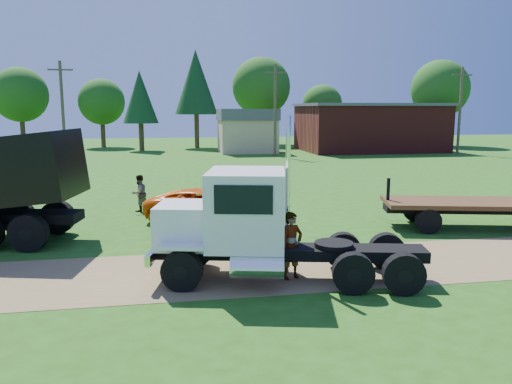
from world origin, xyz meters
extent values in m
plane|color=#244B10|center=(0.00, 0.00, 0.00)|extent=(140.00, 140.00, 0.00)
cube|color=brown|center=(0.00, 0.00, 0.01)|extent=(120.00, 4.20, 0.01)
cube|color=black|center=(-1.27, -0.93, 0.78)|extent=(7.36, 2.52, 0.29)
cylinder|color=black|center=(-4.27, -1.32, 0.54)|extent=(1.12, 0.57, 1.08)
cylinder|color=black|center=(-4.27, -1.32, 0.54)|extent=(0.45, 0.44, 0.38)
cylinder|color=black|center=(-3.80, 0.72, 0.54)|extent=(1.12, 0.57, 1.08)
cylinder|color=black|center=(-3.80, 0.72, 0.54)|extent=(0.45, 0.44, 0.38)
cylinder|color=black|center=(0.03, -2.29, 0.54)|extent=(1.12, 0.57, 1.08)
cylinder|color=black|center=(0.03, -2.29, 0.54)|extent=(0.45, 0.44, 0.38)
cylinder|color=black|center=(0.49, -0.25, 0.54)|extent=(1.12, 0.57, 1.08)
cylinder|color=black|center=(0.49, -0.25, 0.54)|extent=(0.45, 0.44, 0.38)
cylinder|color=black|center=(1.27, -2.57, 0.54)|extent=(1.12, 0.57, 1.08)
cylinder|color=black|center=(1.27, -2.57, 0.54)|extent=(0.45, 0.44, 0.38)
cylinder|color=black|center=(1.73, -0.53, 0.54)|extent=(1.12, 0.57, 1.08)
cylinder|color=black|center=(1.73, -0.53, 0.54)|extent=(0.45, 0.44, 0.38)
cube|color=white|center=(-3.99, -0.31, 1.52)|extent=(2.08, 2.01, 1.17)
cube|color=white|center=(-4.85, -0.12, 1.47)|extent=(0.40, 1.45, 0.98)
cube|color=white|center=(-4.89, -0.11, 0.78)|extent=(0.64, 2.23, 0.29)
cube|color=white|center=(-2.46, -0.66, 2.00)|extent=(2.52, 2.74, 2.05)
cube|color=black|center=(-3.44, -0.43, 2.44)|extent=(0.48, 1.92, 0.83)
cube|color=black|center=(-2.72, -1.81, 2.44)|extent=(1.44, 0.36, 0.73)
cube|color=black|center=(-2.20, 0.50, 2.44)|extent=(1.44, 0.36, 0.73)
cube|color=white|center=(-4.27, -1.32, 1.17)|extent=(1.24, 0.69, 0.10)
cube|color=white|center=(-3.80, 0.72, 1.17)|extent=(1.24, 0.69, 0.10)
cylinder|color=white|center=(-2.38, -1.83, 0.68)|extent=(1.46, 0.87, 0.59)
cylinder|color=white|center=(-1.25, -0.38, 2.25)|extent=(0.16, 0.16, 4.50)
cylinder|color=black|center=(-0.12, -1.18, 1.01)|extent=(1.29, 1.29, 0.12)
cylinder|color=black|center=(-10.19, 5.86, 0.63)|extent=(1.32, 0.62, 1.26)
cylinder|color=black|center=(-10.19, 5.86, 0.63)|extent=(0.51, 0.50, 0.44)
cylinder|color=black|center=(-9.15, 3.22, 0.63)|extent=(1.32, 0.62, 1.26)
cylinder|color=black|center=(-9.15, 3.22, 0.63)|extent=(0.51, 0.50, 0.44)
cylinder|color=black|center=(-8.72, 5.59, 0.63)|extent=(1.32, 0.62, 1.26)
cylinder|color=black|center=(-8.72, 5.59, 0.63)|extent=(0.51, 0.50, 0.44)
cube|color=black|center=(-10.18, 4.63, 2.58)|extent=(5.45, 3.62, 2.79)
imported|color=orange|center=(-3.12, 6.73, 0.67)|extent=(5.34, 3.93, 1.35)
cube|color=#3D2913|center=(7.68, 3.57, 1.01)|extent=(8.04, 4.08, 0.17)
cube|color=black|center=(7.68, 3.57, 0.77)|extent=(7.71, 2.77, 0.24)
cylinder|color=black|center=(5.10, 3.16, 0.48)|extent=(1.00, 0.51, 0.96)
cylinder|color=black|center=(5.58, 5.12, 0.48)|extent=(1.00, 0.51, 0.96)
cube|color=black|center=(4.03, 4.46, 1.49)|extent=(0.14, 0.14, 0.96)
imported|color=#999999|center=(-1.24, -0.90, 0.95)|extent=(0.82, 0.71, 1.89)
imported|color=#999999|center=(-5.90, 9.36, 0.84)|extent=(1.04, 1.02, 1.69)
cube|color=maroon|center=(18.00, 40.00, 2.50)|extent=(15.00, 10.00, 5.00)
cube|color=#505055|center=(18.00, 40.00, 5.15)|extent=(15.40, 10.40, 0.30)
cube|color=tan|center=(4.00, 40.00, 1.80)|extent=(6.00, 5.00, 3.60)
cube|color=#505055|center=(4.00, 40.00, 4.10)|extent=(6.20, 5.40, 1.20)
cylinder|color=#4B3A2A|center=(-14.00, 35.00, 4.50)|extent=(0.28, 0.28, 9.00)
cube|color=#4B3A2A|center=(-14.00, 35.00, 8.20)|extent=(2.20, 0.14, 0.14)
cylinder|color=#4B3A2A|center=(6.00, 35.00, 4.50)|extent=(0.28, 0.28, 9.00)
cube|color=#4B3A2A|center=(6.00, 35.00, 8.20)|extent=(2.20, 0.14, 0.14)
cylinder|color=#4B3A2A|center=(26.00, 35.00, 4.50)|extent=(0.28, 0.28, 9.00)
cube|color=#4B3A2A|center=(26.00, 35.00, 8.20)|extent=(2.20, 0.14, 0.14)
cylinder|color=#352415|center=(-21.61, 50.09, 1.71)|extent=(0.56, 0.56, 3.42)
sphere|color=#134D13|center=(-21.61, 50.09, 6.36)|extent=(6.45, 6.45, 6.45)
cylinder|color=#352415|center=(-12.48, 50.97, 1.50)|extent=(0.56, 0.56, 2.99)
sphere|color=#134D13|center=(-12.48, 50.97, 5.56)|extent=(5.65, 5.65, 5.65)
cylinder|color=#352415|center=(-1.04, 47.62, 2.05)|extent=(0.56, 0.56, 4.11)
cone|color=#113813|center=(-1.04, 47.62, 7.86)|extent=(5.16, 5.16, 7.63)
cylinder|color=#352415|center=(7.89, 52.65, 2.05)|extent=(0.56, 0.56, 4.10)
sphere|color=#134D13|center=(7.89, 52.65, 7.62)|extent=(7.73, 7.73, 7.73)
cylinder|color=#352415|center=(16.15, 51.96, 1.42)|extent=(0.56, 0.56, 2.84)
sphere|color=#134D13|center=(16.15, 51.96, 5.28)|extent=(5.36, 5.36, 5.36)
cylinder|color=#352415|center=(29.94, 46.12, 1.94)|extent=(0.56, 0.56, 3.89)
sphere|color=#134D13|center=(29.94, 46.12, 7.22)|extent=(7.33, 7.33, 7.33)
cylinder|color=#352415|center=(-7.49, 44.40, 1.57)|extent=(0.56, 0.56, 3.14)
cone|color=#113813|center=(-7.49, 44.40, 6.02)|extent=(3.95, 3.95, 5.84)
camera|label=1|loc=(-4.52, -13.84, 4.66)|focal=35.00mm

